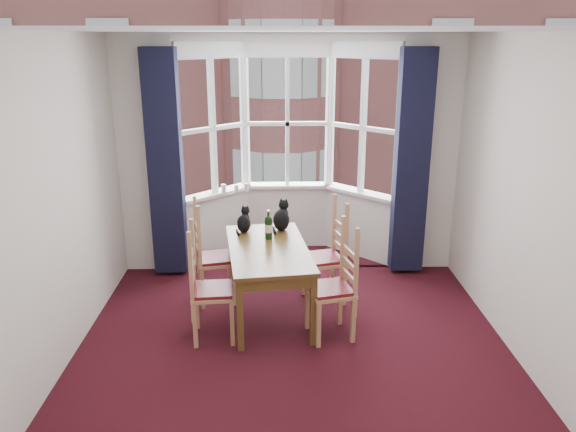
{
  "coord_description": "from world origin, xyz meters",
  "views": [
    {
      "loc": [
        -0.14,
        -4.26,
        2.77
      ],
      "look_at": [
        -0.03,
        1.05,
        1.05
      ],
      "focal_mm": 35.0,
      "sensor_mm": 36.0,
      "label": 1
    }
  ],
  "objects_px": {
    "cat_right": "(282,218)",
    "chair_right_far": "(332,259)",
    "wine_bottle": "(269,226)",
    "cat_left": "(244,222)",
    "chair_left_near": "(203,292)",
    "candle_tall": "(224,188)",
    "candle_extra": "(246,187)",
    "dining_table": "(268,255)",
    "chair_left_far": "(207,260)",
    "chair_right_near": "(339,289)",
    "candle_short": "(236,188)"
  },
  "relations": [
    {
      "from": "wine_bottle",
      "to": "candle_extra",
      "type": "bearing_deg",
      "value": 102.18
    },
    {
      "from": "dining_table",
      "to": "wine_bottle",
      "type": "distance_m",
      "value": 0.33
    },
    {
      "from": "cat_right",
      "to": "wine_bottle",
      "type": "distance_m",
      "value": 0.32
    },
    {
      "from": "dining_table",
      "to": "candle_extra",
      "type": "distance_m",
      "value": 1.7
    },
    {
      "from": "chair_right_near",
      "to": "candle_short",
      "type": "height_order",
      "value": "candle_short"
    },
    {
      "from": "chair_right_near",
      "to": "dining_table",
      "type": "bearing_deg",
      "value": 147.2
    },
    {
      "from": "chair_left_far",
      "to": "chair_right_far",
      "type": "relative_size",
      "value": 1.0
    },
    {
      "from": "chair_right_far",
      "to": "candle_tall",
      "type": "distance_m",
      "value": 1.84
    },
    {
      "from": "cat_right",
      "to": "chair_right_far",
      "type": "bearing_deg",
      "value": -21.47
    },
    {
      "from": "candle_tall",
      "to": "candle_short",
      "type": "distance_m",
      "value": 0.16
    },
    {
      "from": "candle_extra",
      "to": "cat_left",
      "type": "bearing_deg",
      "value": -88.3
    },
    {
      "from": "chair_right_far",
      "to": "cat_left",
      "type": "distance_m",
      "value": 1.02
    },
    {
      "from": "dining_table",
      "to": "chair_right_near",
      "type": "height_order",
      "value": "chair_right_near"
    },
    {
      "from": "candle_tall",
      "to": "candle_extra",
      "type": "xyz_separation_m",
      "value": [
        0.28,
        0.05,
        0.0
      ]
    },
    {
      "from": "dining_table",
      "to": "wine_bottle",
      "type": "xyz_separation_m",
      "value": [
        0.0,
        0.25,
        0.22
      ]
    },
    {
      "from": "chair_right_far",
      "to": "wine_bottle",
      "type": "relative_size",
      "value": 2.96
    },
    {
      "from": "chair_right_far",
      "to": "wine_bottle",
      "type": "bearing_deg",
      "value": -173.24
    },
    {
      "from": "wine_bottle",
      "to": "chair_left_near",
      "type": "bearing_deg",
      "value": -130.32
    },
    {
      "from": "dining_table",
      "to": "cat_right",
      "type": "distance_m",
      "value": 0.6
    },
    {
      "from": "candle_short",
      "to": "chair_left_far",
      "type": "bearing_deg",
      "value": -100.17
    },
    {
      "from": "chair_right_near",
      "to": "chair_right_far",
      "type": "height_order",
      "value": "same"
    },
    {
      "from": "chair_left_near",
      "to": "wine_bottle",
      "type": "height_order",
      "value": "wine_bottle"
    },
    {
      "from": "candle_extra",
      "to": "chair_left_near",
      "type": "bearing_deg",
      "value": -98.23
    },
    {
      "from": "chair_right_far",
      "to": "candle_short",
      "type": "xyz_separation_m",
      "value": [
        -1.1,
        1.3,
        0.44
      ]
    },
    {
      "from": "cat_left",
      "to": "wine_bottle",
      "type": "relative_size",
      "value": 0.93
    },
    {
      "from": "dining_table",
      "to": "candle_tall",
      "type": "distance_m",
      "value": 1.72
    },
    {
      "from": "chair_left_near",
      "to": "cat_left",
      "type": "height_order",
      "value": "cat_left"
    },
    {
      "from": "chair_left_near",
      "to": "cat_left",
      "type": "xyz_separation_m",
      "value": [
        0.34,
        0.95,
        0.38
      ]
    },
    {
      "from": "chair_right_near",
      "to": "candle_tall",
      "type": "height_order",
      "value": "candle_tall"
    },
    {
      "from": "candle_short",
      "to": "candle_tall",
      "type": "bearing_deg",
      "value": -169.4
    },
    {
      "from": "chair_left_near",
      "to": "chair_left_far",
      "type": "xyz_separation_m",
      "value": [
        -0.05,
        0.78,
        0.0
      ]
    },
    {
      "from": "candle_tall",
      "to": "candle_extra",
      "type": "bearing_deg",
      "value": 10.07
    },
    {
      "from": "dining_table",
      "to": "wine_bottle",
      "type": "bearing_deg",
      "value": 89.04
    },
    {
      "from": "dining_table",
      "to": "chair_right_far",
      "type": "distance_m",
      "value": 0.77
    },
    {
      "from": "candle_tall",
      "to": "candle_short",
      "type": "xyz_separation_m",
      "value": [
        0.16,
        0.03,
        -0.01
      ]
    },
    {
      "from": "chair_left_near",
      "to": "candle_tall",
      "type": "xyz_separation_m",
      "value": [
        0.03,
        2.07,
        0.45
      ]
    },
    {
      "from": "chair_right_near",
      "to": "chair_left_far",
      "type": "bearing_deg",
      "value": 150.81
    },
    {
      "from": "chair_right_near",
      "to": "cat_right",
      "type": "height_order",
      "value": "cat_right"
    },
    {
      "from": "chair_right_far",
      "to": "candle_short",
      "type": "relative_size",
      "value": 10.43
    },
    {
      "from": "cat_left",
      "to": "chair_left_near",
      "type": "bearing_deg",
      "value": -109.83
    },
    {
      "from": "dining_table",
      "to": "wine_bottle",
      "type": "relative_size",
      "value": 4.94
    },
    {
      "from": "cat_left",
      "to": "candle_extra",
      "type": "relative_size",
      "value": 2.81
    },
    {
      "from": "candle_tall",
      "to": "chair_left_far",
      "type": "bearing_deg",
      "value": -93.39
    },
    {
      "from": "cat_right",
      "to": "candle_short",
      "type": "relative_size",
      "value": 3.91
    },
    {
      "from": "chair_left_near",
      "to": "chair_left_far",
      "type": "bearing_deg",
      "value": 93.74
    },
    {
      "from": "chair_right_far",
      "to": "dining_table",
      "type": "bearing_deg",
      "value": -154.35
    },
    {
      "from": "chair_right_near",
      "to": "chair_right_far",
      "type": "xyz_separation_m",
      "value": [
        -0.0,
        0.76,
        0.0
      ]
    },
    {
      "from": "dining_table",
      "to": "cat_right",
      "type": "relative_size",
      "value": 4.46
    },
    {
      "from": "candle_extra",
      "to": "candle_short",
      "type": "bearing_deg",
      "value": -170.63
    },
    {
      "from": "chair_left_near",
      "to": "candle_tall",
      "type": "relative_size",
      "value": 8.95
    }
  ]
}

